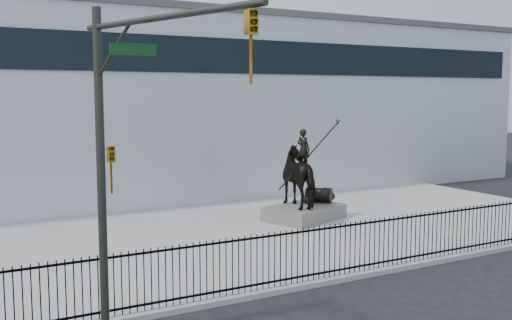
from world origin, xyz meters
TOP-DOWN VIEW (x-y plane):
  - ground at (0.00, 0.00)m, footprint 120.00×120.00m
  - plaza at (0.00, 7.00)m, footprint 30.00×12.00m
  - building at (0.00, 20.00)m, footprint 44.00×14.00m
  - picket_fence at (0.00, 1.25)m, footprint 22.10×0.10m
  - statue_plinth at (3.30, 7.99)m, footprint 3.56×2.96m
  - equestrian_statue at (3.36, 8.01)m, footprint 3.72×2.94m
  - traffic_signal_left at (-6.75, -0.62)m, footprint 1.52×4.84m

SIDE VIEW (x-z plane):
  - ground at x=0.00m, z-range 0.00..0.00m
  - plaza at x=0.00m, z-range 0.00..0.15m
  - statue_plinth at x=3.30m, z-range 0.15..0.72m
  - picket_fence at x=0.00m, z-range 0.15..1.65m
  - equestrian_statue at x=3.36m, z-range 0.26..3.57m
  - traffic_signal_left at x=-6.75m, z-range 0.53..7.53m
  - building at x=0.00m, z-range 0.00..9.00m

